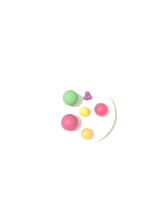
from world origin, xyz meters
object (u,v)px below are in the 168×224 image
object	(u,v)px
broccoli	(70,98)
apple_red	(101,109)
orange_back	(83,111)
grape_cluster	(88,96)
apple_green	(69,122)
bowl	(84,114)
orange_front	(86,134)

from	to	relation	value
broccoli	apple_red	size ratio (longest dim) A/B	1.38
broccoli	orange_back	bearing A→B (deg)	-24.80
broccoli	grape_cluster	world-z (taller)	broccoli
apple_red	apple_green	bearing A→B (deg)	-137.83
apple_red	orange_back	xyz separation A→B (m)	(-0.06, -0.02, -0.01)
orange_back	grape_cluster	bearing A→B (deg)	92.47
apple_red	broccoli	bearing A→B (deg)	179.06
bowl	orange_front	bearing A→B (deg)	-65.43
bowl	apple_green	bearing A→B (deg)	-121.74
bowl	grape_cluster	xyz separation A→B (m)	(-0.01, 0.06, 0.03)
apple_green	orange_front	size ratio (longest dim) A/B	1.46
orange_front	apple_red	bearing A→B (deg)	77.89
bowl	apple_green	size ratio (longest dim) A/B	3.67
apple_red	apple_green	xyz separation A→B (m)	(-0.08, -0.08, 0.01)
orange_front	grape_cluster	world-z (taller)	orange_front
broccoli	orange_front	world-z (taller)	broccoli
broccoli	apple_red	distance (m)	0.11
bowl	apple_green	distance (m)	0.08
broccoli	orange_back	xyz separation A→B (m)	(0.05, -0.02, -0.02)
apple_red	orange_back	size ratio (longest dim) A/B	1.31
apple_green	grape_cluster	distance (m)	0.11
apple_green	grape_cluster	xyz separation A→B (m)	(0.03, 0.11, -0.02)
bowl	orange_back	world-z (taller)	orange_back
apple_red	grape_cluster	bearing A→B (deg)	150.11
grape_cluster	apple_red	bearing A→B (deg)	-29.89
apple_red	grape_cluster	size ratio (longest dim) A/B	1.33
bowl	orange_front	xyz separation A→B (m)	(0.03, -0.07, 0.04)
apple_red	apple_green	distance (m)	0.11
apple_red	orange_front	bearing A→B (deg)	-102.11
grape_cluster	broccoli	bearing A→B (deg)	-147.68
broccoli	grape_cluster	bearing A→B (deg)	32.32
orange_back	grape_cluster	size ratio (longest dim) A/B	1.01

